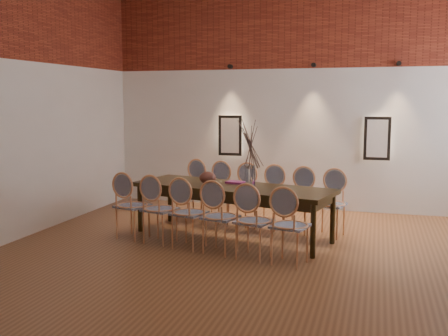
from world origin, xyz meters
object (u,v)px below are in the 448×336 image
(chair_near_a, at_px, (133,206))
(chair_near_d, at_px, (220,217))
(chair_far_c, at_px, (241,195))
(chair_far_f, at_px, (330,204))
(chair_near_b, at_px, (160,209))
(chair_near_e, at_px, (254,221))
(chair_far_e, at_px, (299,201))
(vase, at_px, (250,176))
(chair_far_d, at_px, (269,198))
(chair_near_c, at_px, (189,213))
(chair_far_b, at_px, (215,193))
(chair_far_a, at_px, (190,190))
(book, at_px, (236,182))
(dining_table, at_px, (232,211))
(bowl, at_px, (208,178))
(chair_near_f, at_px, (290,226))

(chair_near_a, distance_m, chair_near_d, 1.43)
(chair_far_c, distance_m, chair_far_f, 1.43)
(chair_near_b, relative_size, chair_near_e, 1.00)
(chair_far_e, height_order, vase, vase)
(chair_far_d, bearing_deg, chair_far_e, -180.00)
(chair_far_d, bearing_deg, chair_far_f, -180.00)
(chair_near_c, bearing_deg, chair_far_b, 107.88)
(chair_near_a, xyz_separation_m, chair_far_a, (0.34, 1.44, 0.00))
(chair_near_d, height_order, chair_far_e, same)
(book, bearing_deg, chair_far_f, 10.63)
(dining_table, bearing_deg, chair_far_a, 148.20)
(bowl, bearing_deg, chair_far_b, 100.19)
(chair_near_c, relative_size, chair_far_b, 1.00)
(chair_far_e, bearing_deg, chair_near_f, 107.88)
(chair_near_e, height_order, chair_far_a, same)
(chair_near_b, distance_m, chair_far_b, 1.48)
(chair_far_c, xyz_separation_m, chair_far_d, (0.47, -0.11, 0.00))
(vase, bearing_deg, bowl, 171.04)
(chair_far_a, bearing_deg, chair_near_c, 122.83)
(dining_table, relative_size, vase, 9.56)
(chair_far_a, bearing_deg, chair_near_f, 148.20)
(chair_near_b, height_order, chair_far_a, same)
(book, bearing_deg, chair_near_e, -64.08)
(dining_table, xyz_separation_m, chair_far_b, (-0.53, 0.89, 0.09))
(dining_table, xyz_separation_m, chair_near_e, (0.53, -0.89, 0.09))
(vase, relative_size, book, 1.15)
(chair_near_b, distance_m, chair_far_e, 2.06)
(chair_near_f, relative_size, bowl, 3.92)
(chair_far_c, height_order, chair_far_d, same)
(chair_near_e, distance_m, vase, 0.96)
(chair_far_e, bearing_deg, chair_far_a, 0.00)
(vase, distance_m, book, 0.41)
(chair_near_b, relative_size, chair_far_e, 1.00)
(chair_far_e, distance_m, book, 0.98)
(chair_near_a, distance_m, bowl, 1.14)
(chair_near_f, relative_size, vase, 3.13)
(chair_far_a, bearing_deg, vase, 153.48)
(chair_near_d, bearing_deg, chair_near_c, -180.00)
(bowl, relative_size, book, 0.92)
(chair_near_b, xyz_separation_m, vase, (1.15, 0.49, 0.43))
(chair_near_b, bearing_deg, chair_near_a, 180.00)
(chair_far_a, xyz_separation_m, bowl, (0.62, -0.96, 0.37))
(chair_near_b, relative_size, book, 3.62)
(chair_near_e, xyz_separation_m, chair_far_d, (-0.13, 1.55, 0.00))
(chair_far_f, bearing_deg, chair_far_a, 0.00)
(chair_near_d, height_order, chair_far_d, same)
(chair_near_c, xyz_separation_m, bowl, (0.03, 0.70, 0.37))
(chair_near_b, xyz_separation_m, chair_far_b, (0.34, 1.44, 0.00))
(chair_near_f, height_order, chair_far_e, same)
(chair_near_c, bearing_deg, chair_far_f, 45.94)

